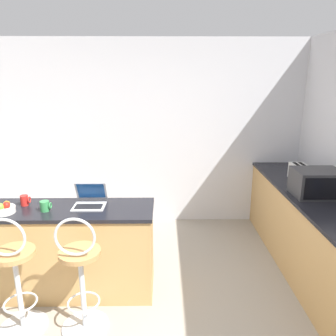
{
  "coord_description": "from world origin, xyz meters",
  "views": [
    {
      "loc": [
        0.37,
        -1.97,
        2.1
      ],
      "look_at": [
        0.42,
        1.96,
        0.99
      ],
      "focal_mm": 35.0,
      "sensor_mm": 36.0,
      "label": 1
    }
  ],
  "objects_px": {
    "fruit_bowl": "(4,209)",
    "bar_stool_near": "(16,277)",
    "microwave": "(317,183)",
    "mug_green": "(45,206)",
    "bar_stool_far": "(81,276)",
    "mug_red": "(25,200)",
    "toaster": "(299,172)",
    "laptop": "(90,200)"
  },
  "relations": [
    {
      "from": "bar_stool_near",
      "to": "laptop",
      "type": "relative_size",
      "value": 3.56
    },
    {
      "from": "mug_red",
      "to": "bar_stool_far",
      "type": "bearing_deg",
      "value": -42.98
    },
    {
      "from": "bar_stool_far",
      "to": "microwave",
      "type": "bearing_deg",
      "value": 20.32
    },
    {
      "from": "fruit_bowl",
      "to": "bar_stool_near",
      "type": "bearing_deg",
      "value": -60.48
    },
    {
      "from": "microwave",
      "to": "mug_red",
      "type": "distance_m",
      "value": 2.94
    },
    {
      "from": "bar_stool_near",
      "to": "toaster",
      "type": "relative_size",
      "value": 4.39
    },
    {
      "from": "toaster",
      "to": "mug_green",
      "type": "bearing_deg",
      "value": -161.15
    },
    {
      "from": "bar_stool_far",
      "to": "toaster",
      "type": "bearing_deg",
      "value": 31.3
    },
    {
      "from": "toaster",
      "to": "mug_green",
      "type": "xyz_separation_m",
      "value": [
        -2.73,
        -0.93,
        -0.05
      ]
    },
    {
      "from": "toaster",
      "to": "mug_green",
      "type": "distance_m",
      "value": 2.88
    },
    {
      "from": "laptop",
      "to": "toaster",
      "type": "distance_m",
      "value": 2.47
    },
    {
      "from": "mug_red",
      "to": "fruit_bowl",
      "type": "xyz_separation_m",
      "value": [
        -0.12,
        -0.18,
        -0.01
      ]
    },
    {
      "from": "bar_stool_far",
      "to": "mug_green",
      "type": "height_order",
      "value": "bar_stool_far"
    },
    {
      "from": "microwave",
      "to": "mug_green",
      "type": "bearing_deg",
      "value": -172.22
    },
    {
      "from": "toaster",
      "to": "bar_stool_near",
      "type": "bearing_deg",
      "value": -153.71
    },
    {
      "from": "microwave",
      "to": "toaster",
      "type": "xyz_separation_m",
      "value": [
        0.04,
        0.56,
        -0.04
      ]
    },
    {
      "from": "bar_stool_near",
      "to": "bar_stool_far",
      "type": "bearing_deg",
      "value": 0.0
    },
    {
      "from": "microwave",
      "to": "mug_red",
      "type": "relative_size",
      "value": 4.73
    },
    {
      "from": "mug_green",
      "to": "laptop",
      "type": "bearing_deg",
      "value": 20.45
    },
    {
      "from": "bar_stool_far",
      "to": "mug_red",
      "type": "xyz_separation_m",
      "value": [
        -0.66,
        0.61,
        0.43
      ]
    },
    {
      "from": "laptop",
      "to": "mug_red",
      "type": "height_order",
      "value": "laptop"
    },
    {
      "from": "laptop",
      "to": "fruit_bowl",
      "type": "xyz_separation_m",
      "value": [
        -0.75,
        -0.19,
        -0.01
      ]
    },
    {
      "from": "bar_stool_far",
      "to": "fruit_bowl",
      "type": "distance_m",
      "value": 0.98
    },
    {
      "from": "bar_stool_far",
      "to": "toaster",
      "type": "distance_m",
      "value": 2.75
    },
    {
      "from": "laptop",
      "to": "toaster",
      "type": "height_order",
      "value": "laptop"
    },
    {
      "from": "mug_green",
      "to": "fruit_bowl",
      "type": "height_order",
      "value": "fruit_bowl"
    },
    {
      "from": "mug_red",
      "to": "mug_green",
      "type": "bearing_deg",
      "value": -29.91
    },
    {
      "from": "toaster",
      "to": "fruit_bowl",
      "type": "distance_m",
      "value": 3.24
    },
    {
      "from": "mug_green",
      "to": "mug_red",
      "type": "relative_size",
      "value": 1.01
    },
    {
      "from": "mug_red",
      "to": "laptop",
      "type": "bearing_deg",
      "value": 0.33
    },
    {
      "from": "microwave",
      "to": "mug_red",
      "type": "bearing_deg",
      "value": -175.56
    },
    {
      "from": "microwave",
      "to": "mug_red",
      "type": "height_order",
      "value": "microwave"
    },
    {
      "from": "laptop",
      "to": "toaster",
      "type": "relative_size",
      "value": 1.23
    },
    {
      "from": "toaster",
      "to": "laptop",
      "type": "bearing_deg",
      "value": -161.42
    },
    {
      "from": "microwave",
      "to": "toaster",
      "type": "relative_size",
      "value": 1.95
    },
    {
      "from": "bar_stool_near",
      "to": "toaster",
      "type": "height_order",
      "value": "toaster"
    },
    {
      "from": "bar_stool_far",
      "to": "toaster",
      "type": "relative_size",
      "value": 4.39
    },
    {
      "from": "microwave",
      "to": "mug_green",
      "type": "height_order",
      "value": "microwave"
    },
    {
      "from": "microwave",
      "to": "mug_green",
      "type": "distance_m",
      "value": 2.72
    },
    {
      "from": "bar_stool_far",
      "to": "laptop",
      "type": "bearing_deg",
      "value": 92.87
    },
    {
      "from": "microwave",
      "to": "fruit_bowl",
      "type": "height_order",
      "value": "microwave"
    },
    {
      "from": "bar_stool_near",
      "to": "laptop",
      "type": "distance_m",
      "value": 0.91
    }
  ]
}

